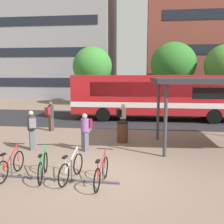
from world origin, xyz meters
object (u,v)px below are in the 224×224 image
object	(u,v)px
commuter_maroon_pack_3	(85,129)
commuter_black_pack_4	(122,116)
trash_bin	(122,132)
street_tree_0	(92,66)
parked_bicycle_red_1	(11,165)
commuter_red_pack_2	(50,114)
street_tree_3	(224,66)
commuter_grey_pack_0	(32,128)
city_bus	(156,95)
parked_bicycle_red_4	(101,172)
street_tree_2	(173,64)
parked_bicycle_green_2	(43,167)
parked_bicycle_silver_3	(71,168)

from	to	relation	value
commuter_maroon_pack_3	commuter_black_pack_4	world-z (taller)	commuter_black_pack_4
commuter_black_pack_4	trash_bin	size ratio (longest dim) A/B	1.61
street_tree_0	commuter_black_pack_4	bearing A→B (deg)	-71.42
parked_bicycle_red_1	commuter_red_pack_2	bearing A→B (deg)	10.48
street_tree_0	street_tree_3	world-z (taller)	street_tree_0
commuter_red_pack_2	trash_bin	world-z (taller)	commuter_red_pack_2
commuter_grey_pack_0	commuter_red_pack_2	bearing A→B (deg)	-25.92
commuter_maroon_pack_3	city_bus	bearing A→B (deg)	-175.92
parked_bicycle_red_4	street_tree_2	world-z (taller)	street_tree_2
parked_bicycle_red_1	parked_bicycle_green_2	distance (m)	1.09
parked_bicycle_red_4	street_tree_0	xyz separation A→B (m)	(-4.15, 19.37, 3.64)
commuter_grey_pack_0	commuter_red_pack_2	xyz separation A→B (m)	(-0.55, 3.74, -0.02)
commuter_grey_pack_0	trash_bin	size ratio (longest dim) A/B	1.69
commuter_maroon_pack_3	street_tree_2	xyz separation A→B (m)	(5.31, 16.09, 3.30)
city_bus	commuter_maroon_pack_3	size ratio (longest dim) A/B	7.31
commuter_grey_pack_0	commuter_maroon_pack_3	bearing A→B (deg)	-120.41
commuter_red_pack_2	trash_bin	xyz separation A→B (m)	(4.37, -1.98, -0.47)
street_tree_0	street_tree_2	distance (m)	8.22
parked_bicycle_red_4	commuter_grey_pack_0	world-z (taller)	commuter_grey_pack_0
parked_bicycle_red_4	trash_bin	size ratio (longest dim) A/B	1.67
commuter_grey_pack_0	parked_bicycle_red_1	bearing A→B (deg)	156.83
parked_bicycle_red_1	street_tree_3	distance (m)	21.19
commuter_grey_pack_0	commuter_red_pack_2	world-z (taller)	commuter_grey_pack_0
parked_bicycle_green_2	trash_bin	bearing A→B (deg)	-37.38
parked_bicycle_silver_3	street_tree_3	xyz separation A→B (m)	(9.46, 17.45, 3.62)
parked_bicycle_silver_3	street_tree_3	size ratio (longest dim) A/B	0.29
commuter_maroon_pack_3	commuter_grey_pack_0	bearing A→B (deg)	-59.77
parked_bicycle_red_1	parked_bicycle_red_4	size ratio (longest dim) A/B	1.00
commuter_grey_pack_0	street_tree_3	bearing A→B (deg)	-73.95
commuter_black_pack_4	street_tree_2	xyz separation A→B (m)	(4.01, 12.55, 3.31)
commuter_maroon_pack_3	street_tree_3	xyz separation A→B (m)	(9.71, 14.36, 3.05)
commuter_grey_pack_0	commuter_black_pack_4	size ratio (longest dim) A/B	1.05
parked_bicycle_green_2	commuter_red_pack_2	distance (m)	7.03
street_tree_2	city_bus	bearing A→B (deg)	-103.99
parked_bicycle_silver_3	commuter_maroon_pack_3	xyz separation A→B (m)	(-0.25, 3.09, 0.57)
street_tree_2	parked_bicycle_green_2	bearing A→B (deg)	-107.40
street_tree_2	street_tree_3	size ratio (longest dim) A/B	1.08
parked_bicycle_green_2	street_tree_2	size ratio (longest dim) A/B	0.26
parked_bicycle_green_2	parked_bicycle_red_4	distance (m)	1.95
commuter_red_pack_2	trash_bin	bearing A→B (deg)	-90.42
parked_bicycle_red_4	trash_bin	xyz separation A→B (m)	(0.22, 4.92, 0.13)
parked_bicycle_silver_3	street_tree_0	bearing A→B (deg)	19.16
parked_bicycle_silver_3	street_tree_2	distance (m)	20.21
parked_bicycle_red_4	street_tree_2	size ratio (longest dim) A/B	0.27
city_bus	commuter_maroon_pack_3	bearing A→B (deg)	66.81
parked_bicycle_red_1	parked_bicycle_silver_3	world-z (taller)	same
parked_bicycle_green_2	trash_bin	xyz separation A→B (m)	(2.16, 4.67, 0.13)
parked_bicycle_green_2	parked_bicycle_silver_3	world-z (taller)	same
commuter_black_pack_4	trash_bin	xyz separation A→B (m)	(0.17, -1.95, -0.43)
trash_bin	commuter_black_pack_4	bearing A→B (deg)	94.97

